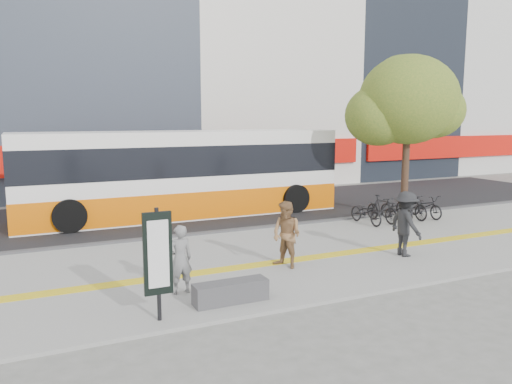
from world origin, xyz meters
name	(u,v)px	position (x,y,z in m)	size (l,w,h in m)	color
ground	(308,274)	(0.00, 0.00, 0.00)	(120.00, 120.00, 0.00)	#62625E
sidewalk	(280,257)	(0.00, 1.50, 0.04)	(40.00, 7.00, 0.08)	gray
tactile_strip	(289,260)	(0.00, 1.00, 0.09)	(40.00, 0.45, 0.01)	yellow
street	(196,212)	(0.00, 9.00, 0.03)	(40.00, 8.00, 0.06)	black
curb	(233,231)	(0.00, 5.00, 0.07)	(40.00, 0.25, 0.14)	#3C3C3E
bench	(231,292)	(-2.60, -1.20, 0.30)	(1.60, 0.45, 0.45)	#3C3C3E
signboard	(158,255)	(-4.20, -1.51, 1.37)	(0.55, 0.10, 2.20)	black
street_tree	(406,102)	(7.18, 4.82, 4.51)	(4.40, 3.80, 6.31)	#382319
bus	(183,176)	(-0.69, 8.50, 1.63)	(12.54, 2.97, 3.34)	white
bicycle_row	(397,208)	(6.25, 4.00, 0.55)	(3.45, 1.73, 1.00)	black
seated_woman	(180,259)	(-3.40, -0.22, 0.85)	(0.56, 0.37, 1.54)	black
pedestrian_tan	(287,235)	(-0.35, 0.50, 0.95)	(0.84, 0.66, 1.73)	olive
pedestrian_dark	(406,224)	(3.21, 0.08, 0.99)	(1.18, 0.68, 1.83)	black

